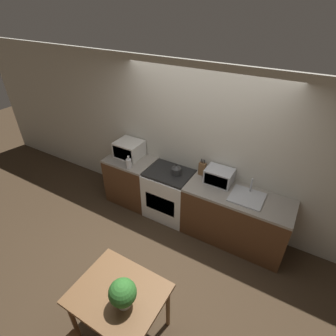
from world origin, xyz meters
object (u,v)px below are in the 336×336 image
at_px(toaster_oven, 219,176).
at_px(dining_table, 119,298).
at_px(microwave, 129,149).
at_px(kettle, 176,170).
at_px(bottle, 129,163).
at_px(stove_range, 169,194).

distance_m(toaster_oven, dining_table, 2.19).
bearing_deg(microwave, toaster_oven, 1.74).
distance_m(microwave, toaster_oven, 1.68).
height_order(kettle, bottle, bottle).
relative_size(kettle, dining_table, 0.20).
bearing_deg(dining_table, microwave, 124.33).
relative_size(stove_range, bottle, 4.00).
relative_size(kettle, bottle, 0.83).
relative_size(microwave, bottle, 2.02).
xyz_separation_m(stove_range, kettle, (0.13, 0.02, 0.53)).
relative_size(stove_range, dining_table, 0.97).
height_order(microwave, dining_table, microwave).
height_order(stove_range, microwave, microwave).
bearing_deg(dining_table, toaster_oven, 83.50).
bearing_deg(microwave, stove_range, -5.77).
bearing_deg(dining_table, bottle, 124.03).
bearing_deg(stove_range, toaster_oven, 9.85).
bearing_deg(microwave, kettle, -4.14).
height_order(toaster_oven, dining_table, toaster_oven).
distance_m(kettle, toaster_oven, 0.69).
distance_m(bottle, dining_table, 2.18).
height_order(stove_range, bottle, bottle).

